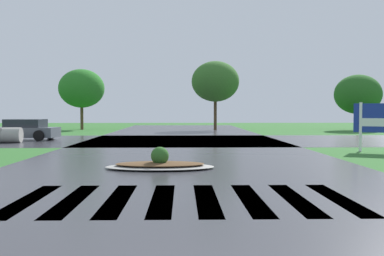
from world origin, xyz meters
The scene contains 6 objects.
asphalt_roadway centered at (0.00, 10.00, 0.00)m, with size 11.63×80.00×0.01m, color #35353A.
asphalt_cross_road centered at (0.00, 22.70, 0.00)m, with size 90.00×10.47×0.01m, color #35353A.
crosswalk_stripes centered at (0.00, 5.06, 0.00)m, with size 6.75×3.38×0.01m.
median_island centered at (-0.74, 9.81, 0.14)m, with size 3.37×1.66×0.68m.
car_blue_compact centered at (-9.85, 23.35, 0.60)m, with size 4.54×2.29×1.27m.
background_treeline centered at (0.87, 37.17, 3.86)m, with size 43.96×5.57×6.35m.
Camera 1 is at (-0.04, -3.83, 1.81)m, focal length 41.31 mm.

